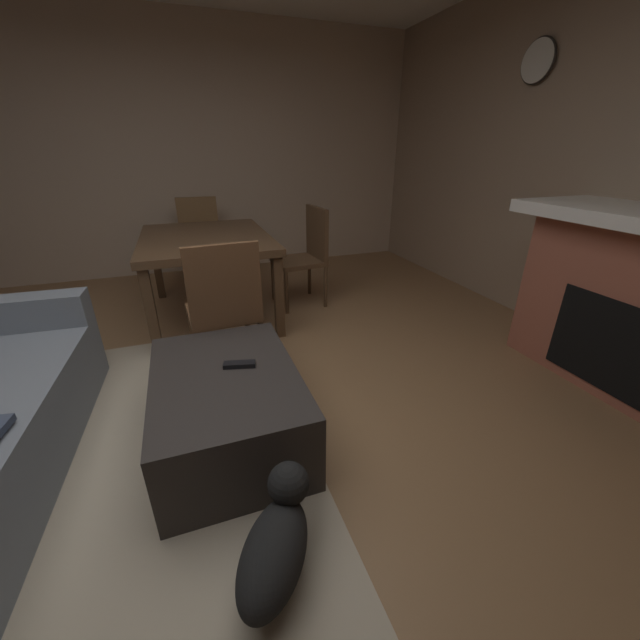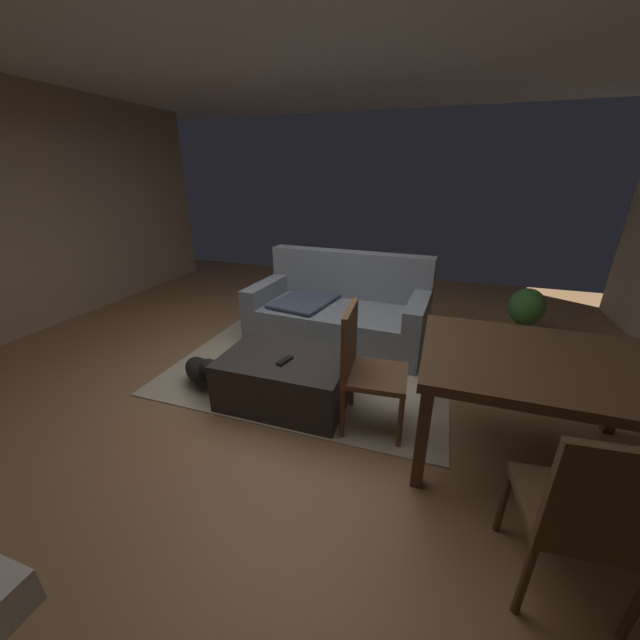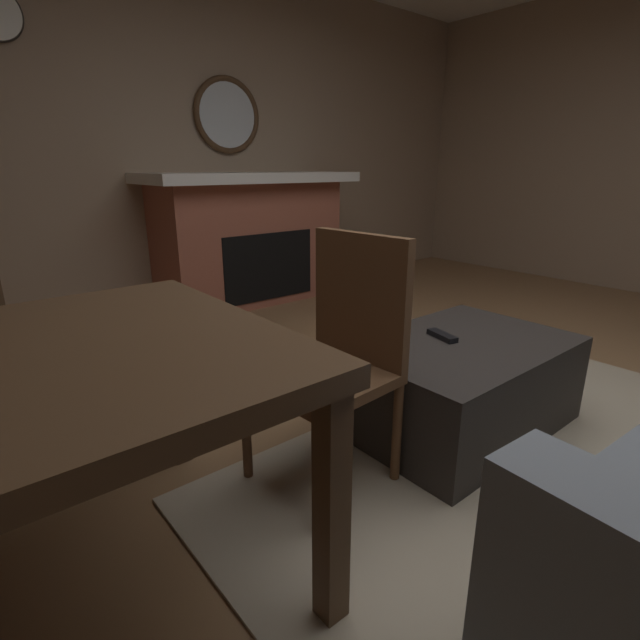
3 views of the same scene
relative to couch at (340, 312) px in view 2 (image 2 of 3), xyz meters
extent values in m
plane|color=olive|center=(-0.15, -1.14, -0.32)|extent=(8.25, 8.25, 0.00)
plane|color=white|center=(-0.15, -1.14, 2.42)|extent=(8.25, 8.25, 0.00)
cube|color=tan|center=(-0.08, -0.71, -0.32)|extent=(2.60, 2.00, 0.01)
cube|color=slate|center=(0.00, -0.07, -0.11)|extent=(1.96, 1.09, 0.42)
cube|color=slate|center=(0.02, 0.32, 0.36)|extent=(1.91, 0.31, 0.53)
cube|color=slate|center=(0.86, -0.12, 0.20)|extent=(0.24, 0.99, 0.20)
cube|color=slate|center=(-0.86, -0.02, 0.20)|extent=(0.24, 0.99, 0.20)
cube|color=#3D475B|center=(-0.38, -0.05, 0.13)|extent=(0.69, 0.92, 0.03)
cube|color=#2D2826|center=(-0.08, -1.34, -0.12)|extent=(1.01, 0.70, 0.42)
cube|color=black|center=(-0.04, -1.42, 0.10)|extent=(0.09, 0.17, 0.02)
cube|color=#513823|center=(1.68, -1.42, 0.39)|extent=(1.42, 1.07, 0.06)
cube|color=#513823|center=(1.03, -0.95, 0.02)|extent=(0.07, 0.07, 0.68)
cube|color=#513823|center=(2.33, -0.95, 0.02)|extent=(0.07, 0.07, 0.68)
cube|color=#513823|center=(1.03, -1.89, 0.02)|extent=(0.07, 0.07, 0.68)
cube|color=brown|center=(0.67, -1.42, 0.11)|extent=(0.47, 0.47, 0.04)
cube|color=brown|center=(0.47, -1.43, 0.37)|extent=(0.07, 0.44, 0.48)
cylinder|color=brown|center=(0.85, -1.21, -0.12)|extent=(0.04, 0.04, 0.41)
cylinder|color=brown|center=(0.88, -1.61, -0.12)|extent=(0.04, 0.04, 0.41)
cylinder|color=brown|center=(0.45, -1.23, -0.12)|extent=(0.04, 0.04, 0.41)
cylinder|color=brown|center=(0.48, -1.63, -0.12)|extent=(0.04, 0.04, 0.41)
cube|color=#513823|center=(1.68, -2.25, 0.11)|extent=(0.47, 0.47, 0.04)
cube|color=#513823|center=(1.69, -2.45, 0.37)|extent=(0.44, 0.08, 0.48)
cylinder|color=#513823|center=(1.46, -2.07, -0.12)|extent=(0.04, 0.04, 0.41)
cylinder|color=#513823|center=(1.86, -2.04, -0.12)|extent=(0.04, 0.04, 0.41)
cylinder|color=#513823|center=(1.49, -2.47, -0.12)|extent=(0.04, 0.04, 0.41)
cylinder|color=#513823|center=(1.89, -2.44, -0.12)|extent=(0.04, 0.04, 0.41)
cylinder|color=brown|center=(2.03, 0.83, -0.23)|extent=(0.17, 0.17, 0.18)
ellipsoid|color=#387233|center=(2.03, 0.83, 0.02)|extent=(0.39, 0.39, 0.43)
ellipsoid|color=black|center=(-0.88, -1.38, -0.17)|extent=(0.49, 0.41, 0.21)
sphere|color=black|center=(-0.71, -1.49, -0.05)|extent=(0.16, 0.16, 0.16)
camera|label=1|loc=(-1.73, -1.25, 1.11)|focal=21.15mm
camera|label=2|loc=(1.00, -3.66, 1.44)|focal=20.09mm
camera|label=3|loc=(1.68, -0.21, 0.83)|focal=26.90mm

